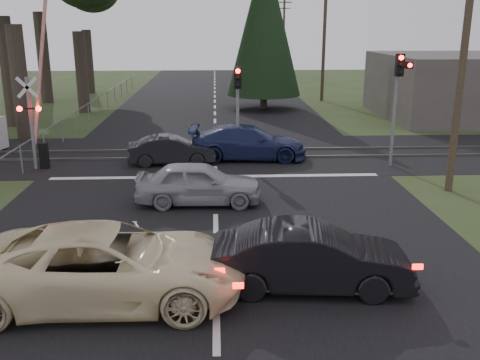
{
  "coord_description": "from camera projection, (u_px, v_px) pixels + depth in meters",
  "views": [
    {
      "loc": [
        0.03,
        -12.25,
        5.82
      ],
      "look_at": [
        0.75,
        3.24,
        1.3
      ],
      "focal_mm": 40.0,
      "sensor_mm": 36.0,
      "label": 1
    }
  ],
  "objects": [
    {
      "name": "utility_pole_far",
      "position": [
        284.0,
        34.0,
        65.18
      ],
      "size": [
        1.8,
        0.26,
        9.0
      ],
      "color": "#4C3D2D",
      "rests_on": "ground"
    },
    {
      "name": "traffic_signal_center",
      "position": [
        238.0,
        98.0,
        22.88
      ],
      "size": [
        0.32,
        0.48,
        4.1
      ],
      "color": "slate",
      "rests_on": "ground"
    },
    {
      "name": "conifer_tree",
      "position": [
        265.0,
        22.0,
        36.79
      ],
      "size": [
        5.2,
        5.2,
        11.0
      ],
      "color": "#473D33",
      "rests_on": "ground"
    },
    {
      "name": "utility_pole_near",
      "position": [
        463.0,
        58.0,
        18.19
      ],
      "size": [
        1.8,
        0.26,
        9.0
      ],
      "color": "#4C3D2D",
      "rests_on": "ground"
    },
    {
      "name": "fence_left",
      "position": [
        95.0,
        118.0,
        34.61
      ],
      "size": [
        0.1,
        36.0,
        1.2
      ],
      "primitive_type": null,
      "color": "slate",
      "rests_on": "ground"
    },
    {
      "name": "crossing_signal",
      "position": [
        37.0,
        120.0,
        21.86
      ],
      "size": [
        1.62,
        0.38,
        6.96
      ],
      "color": "slate",
      "rests_on": "ground"
    },
    {
      "name": "blue_sedan",
      "position": [
        248.0,
        142.0,
        23.89
      ],
      "size": [
        5.32,
        2.46,
        1.51
      ],
      "primitive_type": "imported",
      "rotation": [
        0.0,
        0.0,
        1.5
      ],
      "color": "#19214B",
      "rests_on": "ground"
    },
    {
      "name": "cream_coupe",
      "position": [
        108.0,
        265.0,
        11.54
      ],
      "size": [
        5.97,
        2.77,
        1.66
      ],
      "primitive_type": "imported",
      "rotation": [
        0.0,
        0.0,
        1.57
      ],
      "color": "beige",
      "rests_on": "ground"
    },
    {
      "name": "traffic_signal_right",
      "position": [
        398.0,
        88.0,
        21.87
      ],
      "size": [
        0.68,
        0.48,
        4.7
      ],
      "color": "slate",
      "rests_on": "ground"
    },
    {
      "name": "dark_hatchback",
      "position": [
        311.0,
        258.0,
        12.08
      ],
      "size": [
        4.61,
        1.93,
        1.48
      ],
      "primitive_type": "imported",
      "rotation": [
        0.0,
        0.0,
        1.49
      ],
      "color": "black",
      "rests_on": "ground"
    },
    {
      "name": "dark_car_far",
      "position": [
        172.0,
        150.0,
        23.06
      ],
      "size": [
        3.82,
        1.64,
        1.22
      ],
      "primitive_type": "imported",
      "rotation": [
        0.0,
        0.0,
        1.67
      ],
      "color": "black",
      "rests_on": "ground"
    },
    {
      "name": "road",
      "position": [
        215.0,
        165.0,
        22.97
      ],
      "size": [
        14.0,
        100.0,
        0.01
      ],
      "primitive_type": "cube",
      "color": "black",
      "rests_on": "ground"
    },
    {
      "name": "silver_car",
      "position": [
        199.0,
        183.0,
        17.88
      ],
      "size": [
        4.23,
        1.78,
        1.43
      ],
      "primitive_type": "imported",
      "rotation": [
        0.0,
        0.0,
        1.55
      ],
      "color": "#929499",
      "rests_on": "ground"
    },
    {
      "name": "ground",
      "position": [
        216.0,
        266.0,
        13.38
      ],
      "size": [
        120.0,
        120.0,
        0.0
      ],
      "primitive_type": "plane",
      "color": "#2F3A1A",
      "rests_on": "ground"
    },
    {
      "name": "stop_line",
      "position": [
        215.0,
        177.0,
        21.24
      ],
      "size": [
        13.0,
        0.35,
        0.0
      ],
      "primitive_type": "cube",
      "color": "silver",
      "rests_on": "ground"
    },
    {
      "name": "rail_corridor",
      "position": [
        215.0,
        154.0,
        24.88
      ],
      "size": [
        120.0,
        8.0,
        0.01
      ],
      "primitive_type": "cube",
      "color": "black",
      "rests_on": "ground"
    },
    {
      "name": "rail_far",
      "position": [
        215.0,
        150.0,
        25.64
      ],
      "size": [
        120.0,
        0.12,
        0.1
      ],
      "primitive_type": "cube",
      "color": "#59544C",
      "rests_on": "ground"
    },
    {
      "name": "rail_near",
      "position": [
        215.0,
        158.0,
        24.1
      ],
      "size": [
        120.0,
        0.12,
        0.1
      ],
      "primitive_type": "cube",
      "color": "#59544C",
      "rests_on": "ground"
    },
    {
      "name": "utility_pole_mid",
      "position": [
        324.0,
        39.0,
        41.2
      ],
      "size": [
        1.8,
        0.26,
        9.0
      ],
      "color": "#4C3D2D",
      "rests_on": "ground"
    }
  ]
}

